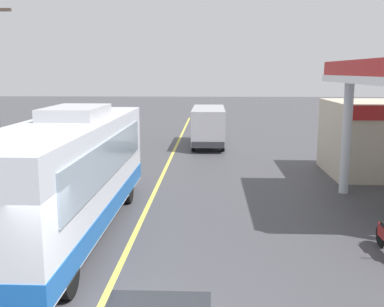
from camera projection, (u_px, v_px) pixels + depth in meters
name	position (u px, v px, depth m)	size (l,w,h in m)	color
ground	(174.00, 150.00, 28.12)	(120.00, 120.00, 0.00)	#424247
lane_divider_stripe	(166.00, 167.00, 23.20)	(0.16, 50.00, 0.01)	#D8CC4C
coach_bus_main	(68.00, 177.00, 13.44)	(2.60, 11.04, 3.69)	silver
minibus_opposing_lane	(208.00, 123.00, 29.58)	(2.04, 6.13, 2.44)	#A5A5AD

